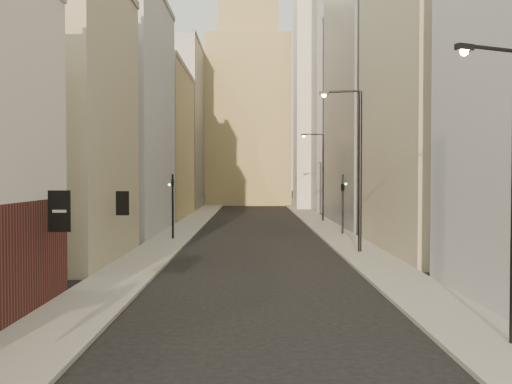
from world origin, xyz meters
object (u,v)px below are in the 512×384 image
Objects in this scene: clock_tower at (248,102)px; white_tower at (322,83)px; traffic_light_left at (173,192)px; streetlamp_near at (509,179)px; streetlamp_mid at (356,161)px; streetlamp_far at (321,172)px; traffic_light_right at (343,190)px.

white_tower is at bearing -51.84° from clock_tower.
white_tower is at bearing -129.32° from traffic_light_left.
streetlamp_near is 1.68× the size of traffic_light_left.
streetlamp_mid is at bearing 131.32° from traffic_light_left.
clock_tower is 8.98× the size of traffic_light_left.
streetlamp_far is (-3.17, -25.06, -13.32)m from white_tower.
streetlamp_far is at bearing 67.73° from streetlamp_near.
streetlamp_far is at bearing -65.10° from traffic_light_right.
traffic_light_right is (0.18, -13.34, -1.57)m from streetlamp_far.
traffic_light_left is at bearing -111.33° from white_tower.
traffic_light_left is at bearing -95.44° from clock_tower.
streetlamp_near is at bearing -92.65° from white_tower.
streetlamp_far is at bearing -146.16° from traffic_light_left.
traffic_light_right is at bearing 96.52° from streetlamp_mid.
streetlamp_mid is at bearing 69.84° from streetlamp_near.
streetlamp_far is 1.85× the size of traffic_light_right.
clock_tower is at bearing 107.75° from streetlamp_mid.
streetlamp_mid is 24.11m from streetlamp_far.
white_tower reaches higher than streetlamp_near.
traffic_light_left is at bearing 93.76° from streetlamp_near.
traffic_light_right is (8.01, -52.41, -13.92)m from clock_tower.
white_tower is at bearing 96.81° from streetlamp_mid.
traffic_light_left and traffic_light_right have the same top height.
clock_tower is at bearing 128.16° from white_tower.
streetlamp_far is at bearing -97.20° from white_tower.
streetlamp_far is (0.01, 43.64, 0.49)m from streetlamp_near.
white_tower is at bearing 79.17° from streetlamp_far.
streetlamp_near is 1.68× the size of traffic_light_right.
streetlamp_far is 21.33m from traffic_light_left.
clock_tower reaches higher than traffic_light_left.
traffic_light_left is 1.00× the size of traffic_light_right.
streetlamp_near is at bearing -84.60° from clock_tower.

